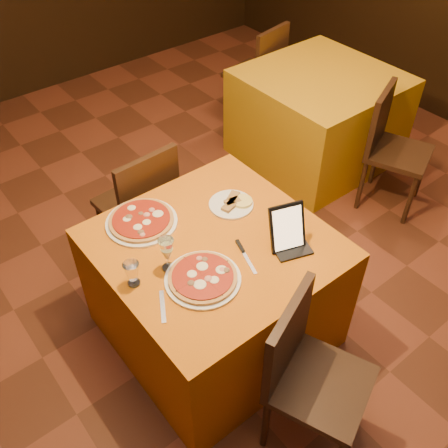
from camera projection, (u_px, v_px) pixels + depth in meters
floor at (240, 308)px, 3.15m from camera, size 6.00×7.00×0.01m
main_table at (215, 290)px, 2.77m from camera, size 1.10×1.10×0.75m
side_table at (317, 117)px, 4.11m from camera, size 1.10×1.10×0.75m
chair_main_near at (321, 384)px, 2.26m from camera, size 0.50×0.50×0.91m
chair_main_far at (136, 203)px, 3.19m from camera, size 0.48×0.48×0.91m
chair_side_near at (399, 153)px, 3.60m from camera, size 0.53×0.53×0.91m
chair_side_far at (253, 73)px, 4.52m from camera, size 0.48×0.48×0.91m
pizza_near at (203, 278)px, 2.32m from camera, size 0.36×0.36×0.03m
pizza_far at (142, 221)px, 2.61m from camera, size 0.38×0.38×0.03m
cutlet_dish at (231, 204)px, 2.72m from camera, size 0.24×0.24×0.03m
wine_glass at (167, 254)px, 2.32m from camera, size 0.07×0.07×0.19m
water_glass at (132, 274)px, 2.27m from camera, size 0.08×0.08×0.13m
tablet at (287, 227)px, 2.42m from camera, size 0.20×0.15×0.23m
knife at (247, 258)px, 2.43m from camera, size 0.08×0.22×0.01m
fork_near at (163, 307)px, 2.22m from camera, size 0.11×0.17×0.01m
fork_far at (168, 211)px, 2.69m from camera, size 0.04×0.15×0.01m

